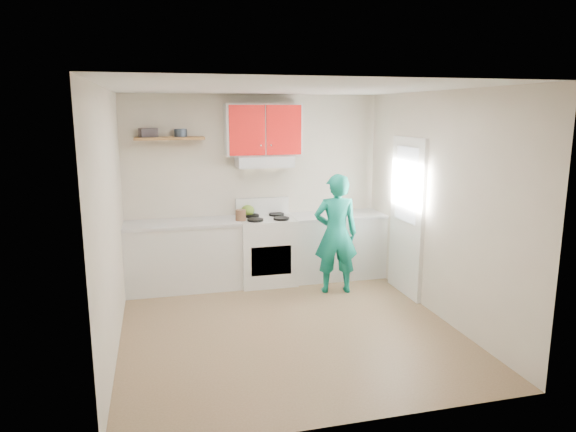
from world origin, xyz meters
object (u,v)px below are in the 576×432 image
object	(u,v)px
stove	(266,250)
kettle	(248,211)
person	(336,234)
crock	(241,216)
tin	(181,133)

from	to	relation	value
stove	kettle	world-z (taller)	kettle
person	crock	bearing A→B (deg)	-14.77
stove	crock	distance (m)	0.64
stove	crock	size ratio (longest dim) A/B	5.44
crock	stove	bearing A→B (deg)	10.81
tin	person	distance (m)	2.44
crock	person	xyz separation A→B (m)	(1.17, -0.54, -0.19)
tin	person	bearing A→B (deg)	-22.50
tin	kettle	distance (m)	1.40
stove	kettle	bearing A→B (deg)	138.39
tin	kettle	size ratio (longest dim) A/B	0.90
tin	person	xyz separation A→B (m)	(1.91, -0.79, -1.30)
kettle	crock	world-z (taller)	kettle
crock	person	world-z (taller)	person
stove	tin	distance (m)	1.98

